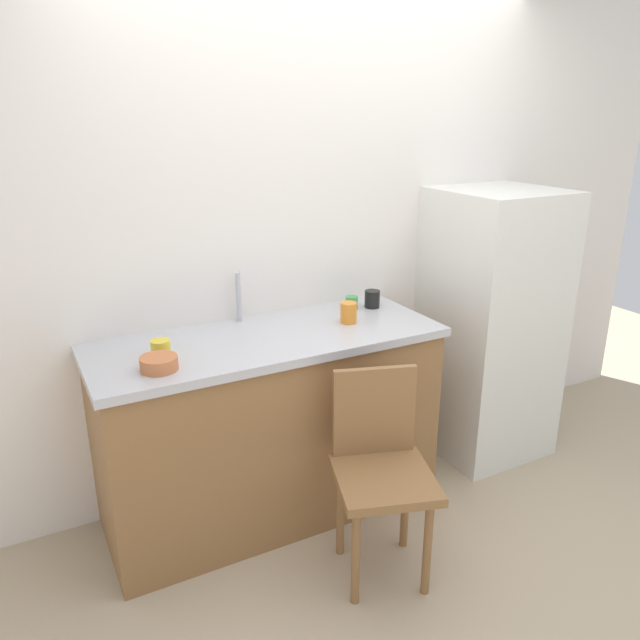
{
  "coord_description": "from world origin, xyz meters",
  "views": [
    {
      "loc": [
        -1.46,
        -1.8,
        1.93
      ],
      "look_at": [
        -0.18,
        0.6,
        0.98
      ],
      "focal_mm": 34.54,
      "sensor_mm": 36.0,
      "label": 1
    }
  ],
  "objects": [
    {
      "name": "cup_green",
      "position": [
        0.11,
        0.79,
        0.97
      ],
      "size": [
        0.06,
        0.06,
        0.07
      ],
      "primitive_type": "cylinder",
      "color": "green",
      "rests_on": "countertop"
    },
    {
      "name": "terracotta_bowl",
      "position": [
        -0.97,
        0.49,
        0.96
      ],
      "size": [
        0.15,
        0.15,
        0.06
      ],
      "primitive_type": "cylinder",
      "color": "#C67042",
      "rests_on": "countertop"
    },
    {
      "name": "cup_orange",
      "position": [
        -0.01,
        0.63,
        0.98
      ],
      "size": [
        0.08,
        0.08,
        0.1
      ],
      "primitive_type": "cylinder",
      "color": "orange",
      "rests_on": "countertop"
    },
    {
      "name": "back_wall",
      "position": [
        0.0,
        1.0,
        1.29
      ],
      "size": [
        4.8,
        0.1,
        2.59
      ],
      "primitive_type": "cube",
      "color": "white",
      "rests_on": "ground_plane"
    },
    {
      "name": "cabinet_base",
      "position": [
        -0.43,
        0.65,
        0.45
      ],
      "size": [
        1.59,
        0.6,
        0.89
      ],
      "primitive_type": "cube",
      "color": "olive",
      "rests_on": "ground_plane"
    },
    {
      "name": "chair",
      "position": [
        -0.18,
        0.06,
        0.5
      ],
      "size": [
        0.5,
        0.5,
        0.89
      ],
      "rotation": [
        0.0,
        0.0,
        -0.31
      ],
      "color": "olive",
      "rests_on": "ground_plane"
    },
    {
      "name": "cup_yellow",
      "position": [
        -0.92,
        0.63,
        0.97
      ],
      "size": [
        0.08,
        0.08,
        0.07
      ],
      "primitive_type": "cylinder",
      "color": "yellow",
      "rests_on": "countertop"
    },
    {
      "name": "countertop",
      "position": [
        -0.43,
        0.65,
        0.91
      ],
      "size": [
        1.63,
        0.64,
        0.04
      ],
      "primitive_type": "cube",
      "color": "#B7B7BC",
      "rests_on": "cabinet_base"
    },
    {
      "name": "faucet",
      "position": [
        -0.47,
        0.9,
        1.05
      ],
      "size": [
        0.02,
        0.02,
        0.25
      ],
      "primitive_type": "cylinder",
      "color": "#B7B7BC",
      "rests_on": "countertop"
    },
    {
      "name": "refrigerator",
      "position": [
        0.93,
        0.64,
        0.76
      ],
      "size": [
        0.62,
        0.61,
        1.52
      ],
      "primitive_type": "cube",
      "color": "silver",
      "rests_on": "ground_plane"
    },
    {
      "name": "ground_plane",
      "position": [
        0.0,
        0.0,
        0.0
      ],
      "size": [
        8.0,
        8.0,
        0.0
      ],
      "primitive_type": "plane",
      "color": "tan"
    },
    {
      "name": "cup_black",
      "position": [
        0.22,
        0.78,
        0.98
      ],
      "size": [
        0.08,
        0.08,
        0.09
      ],
      "primitive_type": "cylinder",
      "color": "black",
      "rests_on": "countertop"
    }
  ]
}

